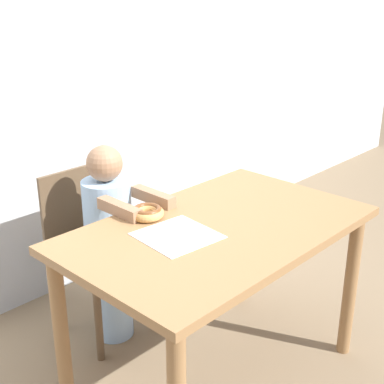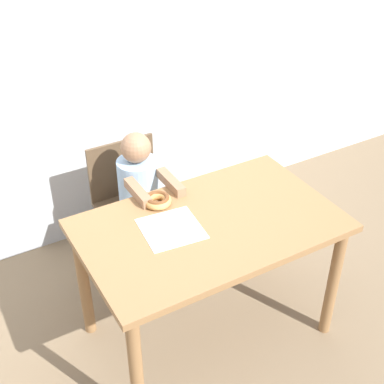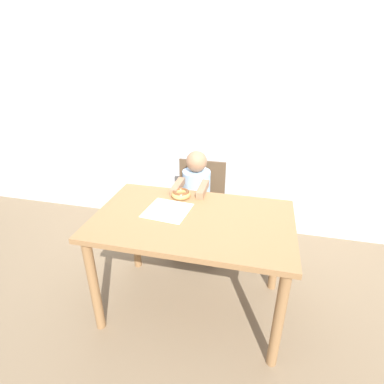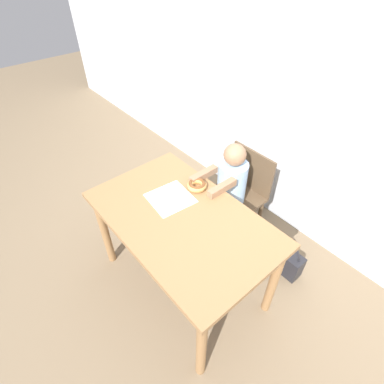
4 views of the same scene
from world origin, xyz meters
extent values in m
plane|color=#7A664C|center=(0.00, 0.00, 0.00)|extent=(12.00, 12.00, 0.00)
cube|color=silver|center=(0.00, 1.17, 1.25)|extent=(8.00, 0.05, 2.50)
cube|color=olive|center=(0.00, 0.00, 0.72)|extent=(1.23, 0.76, 0.03)
cylinder|color=olive|center=(-0.56, -0.32, 0.35)|extent=(0.06, 0.06, 0.70)
cylinder|color=olive|center=(0.56, -0.32, 0.35)|extent=(0.06, 0.06, 0.70)
cylinder|color=olive|center=(-0.56, 0.32, 0.35)|extent=(0.06, 0.06, 0.70)
cylinder|color=olive|center=(0.56, 0.32, 0.35)|extent=(0.06, 0.06, 0.70)
cube|color=brown|center=(-0.11, 0.63, 0.45)|extent=(0.41, 0.38, 0.03)
cube|color=brown|center=(-0.11, 0.81, 0.64)|extent=(0.41, 0.02, 0.35)
cylinder|color=brown|center=(-0.28, 0.47, 0.22)|extent=(0.04, 0.04, 0.44)
cylinder|color=brown|center=(0.06, 0.47, 0.22)|extent=(0.04, 0.04, 0.44)
cylinder|color=brown|center=(-0.28, 0.78, 0.22)|extent=(0.04, 0.04, 0.44)
cylinder|color=brown|center=(0.06, 0.78, 0.22)|extent=(0.04, 0.04, 0.44)
cylinder|color=#99BCE0|center=(-0.11, 0.58, 0.23)|extent=(0.19, 0.19, 0.46)
cylinder|color=#99BCE0|center=(-0.11, 0.58, 0.64)|extent=(0.22, 0.22, 0.35)
sphere|color=#997051|center=(-0.11, 0.58, 0.89)|extent=(0.16, 0.16, 0.16)
cube|color=#997051|center=(-0.20, 0.37, 0.76)|extent=(0.05, 0.24, 0.05)
cube|color=#997051|center=(-0.01, 0.37, 0.76)|extent=(0.05, 0.24, 0.05)
torus|color=tan|center=(-0.15, 0.26, 0.76)|extent=(0.14, 0.14, 0.04)
torus|color=brown|center=(-0.15, 0.26, 0.78)|extent=(0.12, 0.12, 0.02)
cube|color=white|center=(-0.18, 0.05, 0.74)|extent=(0.30, 0.30, 0.00)
cube|color=#232328|center=(0.42, 0.69, 0.10)|extent=(0.31, 0.12, 0.21)
torus|color=#232328|center=(0.42, 0.69, 0.21)|extent=(0.25, 0.02, 0.25)
camera|label=1|loc=(-1.47, -1.25, 1.62)|focal=50.00mm
camera|label=2|loc=(-1.07, -1.70, 2.28)|focal=50.00mm
camera|label=3|loc=(0.37, -1.55, 1.70)|focal=28.00mm
camera|label=4|loc=(1.03, -0.79, 2.10)|focal=28.00mm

